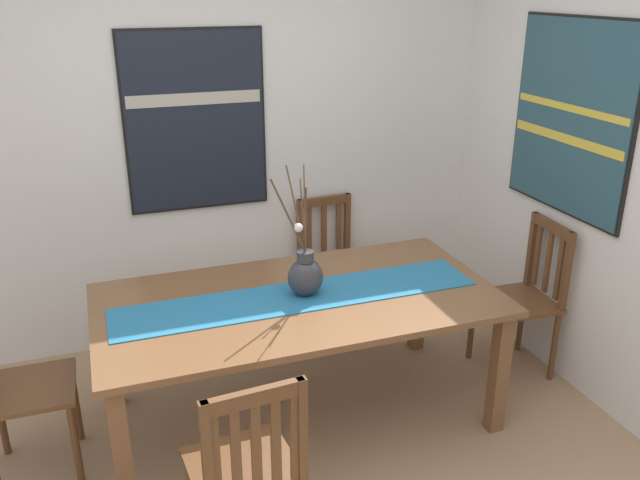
% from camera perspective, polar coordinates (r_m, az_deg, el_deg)
% --- Properties ---
extents(wall_back, '(6.40, 0.12, 2.70)m').
position_cam_1_polar(wall_back, '(4.32, -8.92, 8.82)').
color(wall_back, silver).
rests_on(wall_back, ground_plane).
extents(dining_table, '(2.08, 1.08, 0.74)m').
position_cam_1_polar(dining_table, '(3.49, -1.88, -6.23)').
color(dining_table, brown).
rests_on(dining_table, ground_plane).
extents(table_runner, '(1.92, 0.36, 0.01)m').
position_cam_1_polar(table_runner, '(3.45, -1.90, -4.91)').
color(table_runner, '#236B93').
rests_on(table_runner, dining_table).
extents(centerpiece_vase, '(0.29, 0.16, 0.73)m').
position_cam_1_polar(centerpiece_vase, '(3.42, -1.29, -2.94)').
color(centerpiece_vase, '#333338').
rests_on(centerpiece_vase, dining_table).
extents(chair_0, '(0.42, 0.42, 0.93)m').
position_cam_1_polar(chair_0, '(3.50, -24.95, -11.35)').
color(chair_0, brown).
rests_on(chair_0, ground_plane).
extents(chair_1, '(0.44, 0.44, 0.96)m').
position_cam_1_polar(chair_1, '(4.20, 17.28, -4.64)').
color(chair_1, brown).
rests_on(chair_1, ground_plane).
extents(chair_2, '(0.45, 0.45, 0.91)m').
position_cam_1_polar(chair_2, '(4.53, 1.03, -1.86)').
color(chair_2, brown).
rests_on(chair_2, ground_plane).
extents(chair_3, '(0.45, 0.45, 0.95)m').
position_cam_1_polar(chair_3, '(2.73, -6.30, -19.17)').
color(chair_3, brown).
rests_on(chair_3, ground_plane).
extents(painting_on_back_wall, '(0.88, 0.05, 1.12)m').
position_cam_1_polar(painting_on_back_wall, '(4.21, -10.72, 10.05)').
color(painting_on_back_wall, black).
extents(painting_on_side_wall, '(0.05, 0.96, 1.09)m').
position_cam_1_polar(painting_on_side_wall, '(4.01, 20.94, 9.86)').
color(painting_on_side_wall, black).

